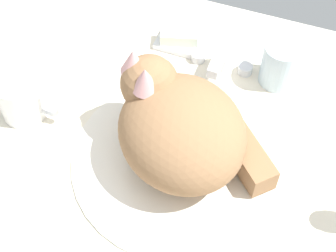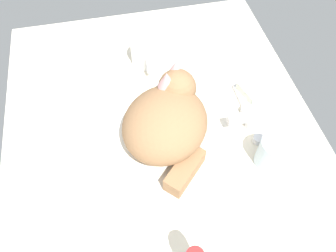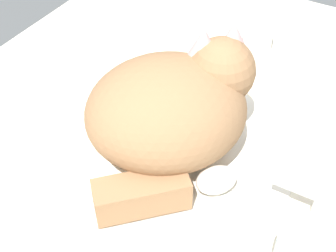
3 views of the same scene
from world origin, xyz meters
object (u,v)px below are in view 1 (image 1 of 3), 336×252
faucet (221,61)px  soap_bar (179,36)px  cat (179,126)px  coffee_mug (22,98)px  rinse_cup (280,64)px

faucet → soap_bar: (-9.77, 3.80, 0.04)cm
cat → coffee_mug: 29.41cm
cat → coffee_mug: size_ratio=2.58×
faucet → coffee_mug: size_ratio=1.02×
rinse_cup → soap_bar: (-20.77, 2.52, -1.92)cm
faucet → cat: size_ratio=0.39×
faucet → coffee_mug: coffee_mug is taller
cat → soap_bar: cat is taller
faucet → rinse_cup: rinse_cup is taller
rinse_cup → soap_bar: bearing=173.1°
coffee_mug → rinse_cup: rinse_cup is taller
soap_bar → coffee_mug: bearing=-127.2°
coffee_mug → rinse_cup: 47.23cm
cat → soap_bar: bearing=109.6°
cat → rinse_cup: 26.11cm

